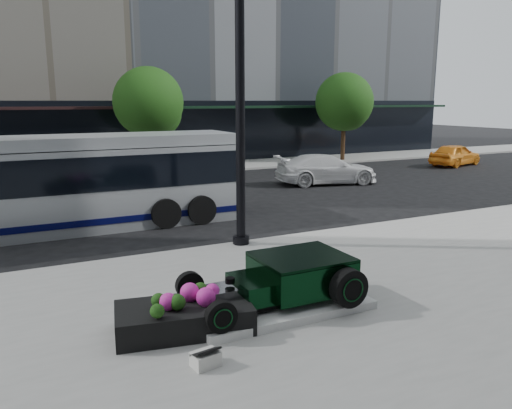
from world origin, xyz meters
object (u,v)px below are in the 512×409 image
white_sedan (326,169)px  yellow_taxi (455,155)px  hot_rod (291,276)px  transit_bus (45,184)px  lamppost (240,103)px  flower_planter (184,315)px

white_sedan → yellow_taxi: 11.42m
yellow_taxi → hot_rod: bearing=111.6°
transit_bus → yellow_taxi: transit_bus is taller
hot_rod → lamppost: bearing=78.2°
white_sedan → flower_planter: bearing=150.4°
flower_planter → lamppost: bearing=54.9°
flower_planter → yellow_taxi: bearing=33.1°
hot_rod → white_sedan: bearing=53.3°
yellow_taxi → lamppost: bearing=103.9°
lamppost → flower_planter: 6.44m
flower_planter → white_sedan: 16.87m
flower_planter → yellow_taxi: 26.95m
flower_planter → transit_bus: size_ratio=0.20×
lamppost → transit_bus: 6.79m
flower_planter → white_sedan: (11.38, 12.44, 0.33)m
lamppost → white_sedan: lamppost is taller
white_sedan → lamppost: bearing=147.0°
yellow_taxi → white_sedan: bearing=87.5°
hot_rod → lamppost: 5.41m
lamppost → yellow_taxi: lamppost is taller
transit_bus → white_sedan: bearing=16.0°
hot_rod → transit_bus: 9.40m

